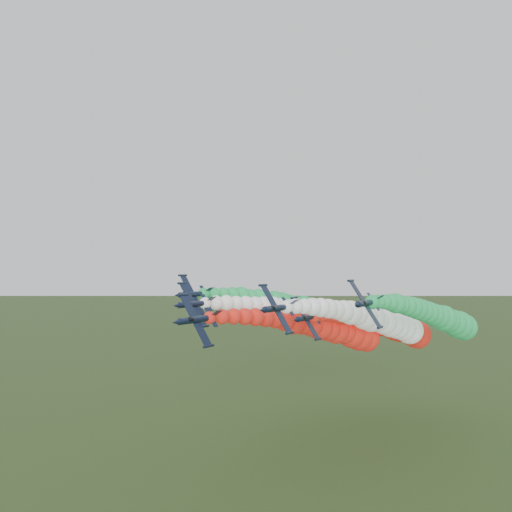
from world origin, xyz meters
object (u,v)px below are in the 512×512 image
Objects in this scene: jet_outer_left at (309,310)px; jet_outer_right at (441,318)px; jet_inner_left at (317,318)px; jet_inner_right at (380,321)px; jet_trail at (393,328)px; jet_lead at (332,330)px.

jet_outer_left reaches higher than jet_outer_right.
jet_inner_left is 1.00× the size of jet_outer_left.
jet_inner_right is 0.99× the size of jet_trail.
jet_outer_right reaches higher than jet_trail.
jet_lead is 31.55m from jet_trail.
jet_inner_left is at bearing -135.07° from jet_trail.
jet_outer_right is 18.04m from jet_trail.
jet_trail is at bearing 44.93° from jet_inner_left.
jet_outer_left is at bearing -159.06° from jet_trail.
jet_inner_right is (9.58, 11.35, 1.84)m from jet_lead.
jet_inner_left is at bearing 128.60° from jet_lead.
jet_outer_left is at bearing 159.40° from jet_inner_right.
jet_inner_right reaches higher than jet_trail.
jet_lead is 0.99× the size of jet_trail.
jet_outer_right is at bearing 43.36° from jet_lead.
jet_inner_right is at bearing -85.97° from jet_trail.
jet_outer_right is at bearing 2.24° from jet_outer_left.
jet_outer_right is (40.16, 1.57, -0.77)m from jet_outer_left.
jet_inner_left is 10.88m from jet_outer_left.
jet_inner_left is 35.34m from jet_outer_right.
jet_inner_right is 19.44m from jet_trail.
jet_inner_right is at bearing -141.90° from jet_outer_right.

